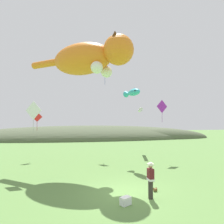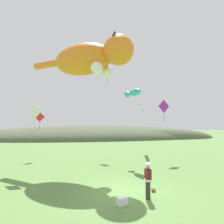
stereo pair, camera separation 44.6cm
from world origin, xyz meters
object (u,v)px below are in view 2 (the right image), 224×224
Objects in this scene: kite_tube_streamer at (142,110)px; kite_diamond_violet at (164,107)px; kite_diamond_blue at (107,73)px; kite_spool at (153,190)px; picnic_cooler at (122,201)px; kite_fish_windsock at (134,92)px; kite_diamond_red at (40,117)px; kite_diamond_white at (34,111)px; kite_giant_cat at (90,58)px; festival_attendant at (148,180)px.

kite_tube_streamer is 4.39m from kite_diamond_violet.
kite_spool is at bearing -85.62° from kite_diamond_blue.
picnic_cooler is at bearing -94.40° from kite_diamond_blue.
kite_fish_windsock reaches higher than kite_diamond_red.
kite_diamond_blue is at bearing 50.97° from kite_diamond_white.
kite_diamond_red is at bearing 116.58° from picnic_cooler.
kite_fish_windsock is (4.05, 1.63, -2.45)m from kite_giant_cat.
picnic_cooler is at bearing -123.11° from kite_diamond_violet.
kite_fish_windsock reaches higher than kite_diamond_violet.
kite_tube_streamer is 6.08m from kite_diamond_blue.
kite_giant_cat is 7.37m from kite_diamond_blue.
kite_tube_streamer is (3.27, 12.32, 4.99)m from kite_spool.
kite_spool is at bearing -32.42° from kite_diamond_white.
kite_diamond_violet is at bearing 19.08° from kite_giant_cat.
kite_tube_streamer is at bearing 75.14° from kite_spool.
festival_attendant is at bearing -124.46° from kite_spool.
kite_diamond_blue is (-0.35, 13.33, 8.51)m from festival_attendant.
kite_diamond_blue is at bearing 91.50° from festival_attendant.
picnic_cooler is at bearing -108.41° from kite_fish_windsock.
kite_tube_streamer is at bearing 64.71° from kite_fish_windsock.
kite_spool is 2.44m from picnic_cooler.
kite_diamond_violet is at bearing -41.28° from kite_diamond_blue.
kite_giant_cat is 3.39× the size of kite_fish_windsock.
kite_diamond_red is (-8.16, 10.91, 4.09)m from kite_spool.
kite_giant_cat is at bearing 11.73° from kite_diamond_white.
kite_diamond_blue is (-0.95, 12.44, 9.36)m from kite_spool.
kite_giant_cat reaches higher than kite_fish_windsock.
kite_tube_streamer is 11.55m from kite_diamond_red.
kite_giant_cat is 4.11× the size of kite_diamond_blue.
kite_giant_cat is 3.76× the size of kite_diamond_violet.
kite_diamond_violet reaches higher than festival_attendant.
kite_tube_streamer is at bearing 73.65° from festival_attendant.
festival_attendant is 0.72× the size of kite_fish_windsock.
picnic_cooler is 0.26× the size of kite_diamond_white.
kite_diamond_violet is at bearing -13.30° from kite_diamond_red.
picnic_cooler is 0.24× the size of kite_fish_windsock.
kite_giant_cat is 10.19m from kite_tube_streamer.
kite_diamond_white is at bearing 140.48° from festival_attendant.
picnic_cooler is at bearing -63.42° from kite_diamond_red.
kite_tube_streamer is (2.47, 5.22, -1.33)m from kite_fish_windsock.
kite_spool is 9.72m from kite_diamond_white.
kite_spool is at bearing -96.43° from kite_fish_windsock.
kite_tube_streamer reaches higher than kite_diamond_red.
kite_tube_streamer is at bearing 46.42° from kite_giant_cat.
kite_fish_windsock reaches higher than kite_diamond_white.
kite_fish_windsock reaches higher than festival_attendant.
festival_attendant is 1.37m from kite_spool.
kite_diamond_blue is 11.18m from kite_diamond_white.
kite_diamond_white is (-6.34, -7.81, -4.89)m from kite_diamond_blue.
festival_attendant is at bearing -67.37° from kite_giant_cat.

